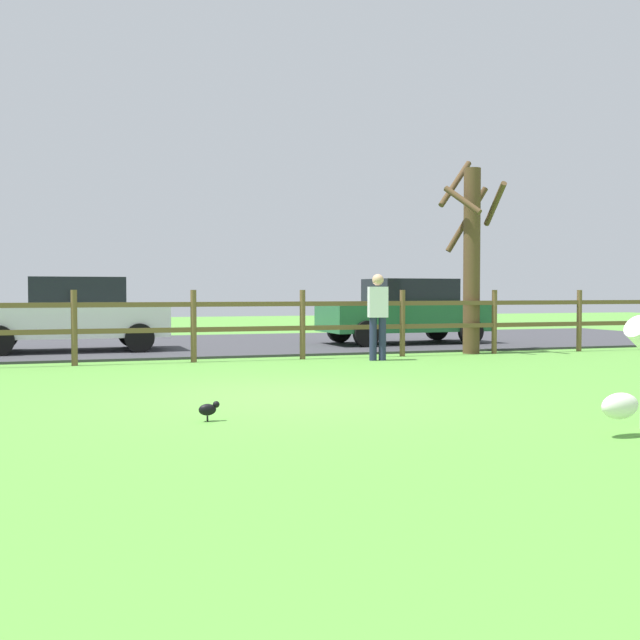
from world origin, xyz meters
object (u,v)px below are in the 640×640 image
object	(u,v)px
bare_tree	(471,253)
visitor_near_fence	(378,313)
parked_car_green	(405,311)
crow_on_grass	(209,409)
parked_car_white	(72,314)

from	to	relation	value
bare_tree	visitor_near_fence	xyz separation A→B (m)	(-2.50, -0.93, -1.21)
parked_car_green	visitor_near_fence	distance (m)	4.21
bare_tree	parked_car_green	world-z (taller)	bare_tree
crow_on_grass	visitor_near_fence	xyz separation A→B (m)	(4.25, 5.85, 0.78)
crow_on_grass	visitor_near_fence	size ratio (longest dim) A/B	0.13
visitor_near_fence	parked_car_green	bearing A→B (deg)	58.58
bare_tree	crow_on_grass	distance (m)	9.78
parked_car_white	parked_car_green	distance (m)	7.71
crow_on_grass	parked_car_white	xyz separation A→B (m)	(-1.27, 9.41, 0.72)
bare_tree	parked_car_green	distance (m)	2.96
crow_on_grass	visitor_near_fence	bearing A→B (deg)	54.02
crow_on_grass	visitor_near_fence	world-z (taller)	visitor_near_fence
crow_on_grass	parked_car_green	size ratio (longest dim) A/B	0.05
bare_tree	parked_car_green	size ratio (longest dim) A/B	1.02
crow_on_grass	parked_car_white	size ratio (longest dim) A/B	0.05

